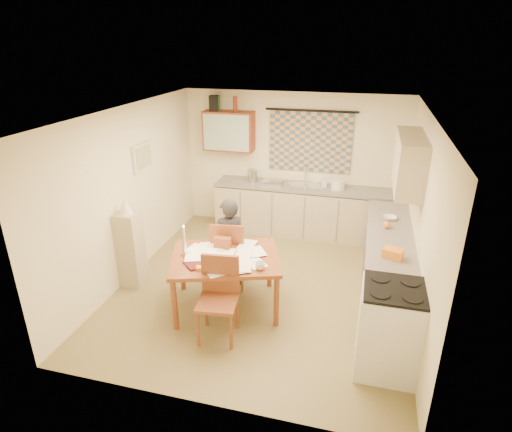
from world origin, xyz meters
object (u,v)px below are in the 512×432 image
(chair_far, at_px, (230,265))
(counter_right, at_px, (387,272))
(counter_back, at_px, (307,211))
(stove, at_px, (390,329))
(person, at_px, (229,244))
(dining_table, at_px, (226,281))
(shelf_stand, at_px, (131,250))

(chair_far, bearing_deg, counter_right, 176.29)
(counter_back, relative_size, stove, 3.26)
(counter_back, bearing_deg, person, -111.58)
(counter_back, xyz_separation_m, chair_far, (-0.80, -2.01, -0.13))
(stove, height_order, chair_far, chair_far)
(counter_back, distance_m, person, 2.20)
(chair_far, bearing_deg, dining_table, 95.02)
(dining_table, xyz_separation_m, chair_far, (-0.11, 0.54, -0.06))
(stove, height_order, shelf_stand, shelf_stand)
(counter_back, distance_m, dining_table, 2.64)
(counter_back, height_order, chair_far, chair_far)
(counter_right, height_order, person, person)
(chair_far, distance_m, person, 0.35)
(counter_right, xyz_separation_m, stove, (0.00, -1.33, 0.05))
(person, bearing_deg, shelf_stand, -20.24)
(stove, bearing_deg, dining_table, 162.12)
(counter_back, relative_size, shelf_stand, 2.95)
(dining_table, relative_size, shelf_stand, 1.45)
(dining_table, relative_size, person, 1.21)
(dining_table, bearing_deg, counter_right, -0.37)
(stove, distance_m, shelf_stand, 3.64)
(shelf_stand, bearing_deg, person, 13.49)
(counter_right, xyz_separation_m, chair_far, (-2.17, -0.12, -0.13))
(chair_far, bearing_deg, person, 71.12)
(chair_far, bearing_deg, stove, 144.01)
(dining_table, bearing_deg, counter_back, 56.68)
(stove, relative_size, shelf_stand, 0.90)
(counter_back, xyz_separation_m, person, (-0.80, -2.03, 0.22))
(counter_right, bearing_deg, person, -176.11)
(counter_back, xyz_separation_m, shelf_stand, (-2.17, -2.36, 0.11))
(counter_back, distance_m, counter_right, 2.33)
(counter_back, distance_m, chair_far, 2.16)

